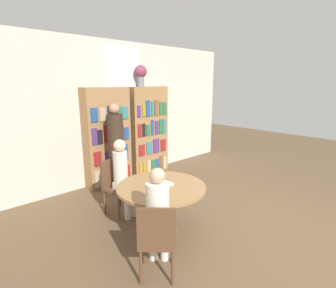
{
  "coord_description": "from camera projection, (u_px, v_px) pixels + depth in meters",
  "views": [
    {
      "loc": [
        -3.29,
        -1.44,
        2.13
      ],
      "look_at": [
        -0.13,
        1.92,
        1.05
      ],
      "focal_mm": 28.0,
      "sensor_mm": 36.0,
      "label": 1
    }
  ],
  "objects": [
    {
      "name": "reading_table",
      "position": [
        161.0,
        193.0,
        3.74
      ],
      "size": [
        1.27,
        1.27,
        0.71
      ],
      "color": "olive",
      "rests_on": "ground_plane"
    },
    {
      "name": "librarian_standing",
      "position": [
        116.0,
        139.0,
        5.01
      ],
      "size": [
        0.3,
        0.57,
        1.76
      ],
      "color": "#332319",
      "rests_on": "ground_plane"
    },
    {
      "name": "open_book_on_table",
      "position": [
        163.0,
        184.0,
        3.72
      ],
      "size": [
        0.24,
        0.18,
        0.03
      ],
      "color": "silver",
      "rests_on": "reading_table"
    },
    {
      "name": "ground_plane",
      "position": [
        267.0,
        237.0,
        3.71
      ],
      "size": [
        16.0,
        16.0,
        0.0
      ],
      "primitive_type": "plane",
      "color": "brown"
    },
    {
      "name": "seated_reader_left",
      "position": [
        123.0,
        174.0,
        4.17
      ],
      "size": [
        0.28,
        0.37,
        1.27
      ],
      "rotation": [
        0.0,
        0.0,
        -2.98
      ],
      "color": "beige",
      "rests_on": "ground_plane"
    },
    {
      "name": "flower_vase",
      "position": [
        141.0,
        73.0,
        5.77
      ],
      "size": [
        0.28,
        0.28,
        0.47
      ],
      "color": "slate",
      "rests_on": "bookshelf_right"
    },
    {
      "name": "chair_left_side",
      "position": [
        115.0,
        183.0,
        4.33
      ],
      "size": [
        0.46,
        0.46,
        0.91
      ],
      "rotation": [
        0.0,
        0.0,
        -2.98
      ],
      "color": "brown",
      "rests_on": "ground_plane"
    },
    {
      "name": "chair_near_camera",
      "position": [
        157.0,
        238.0,
        2.81
      ],
      "size": [
        0.57,
        0.57,
        0.91
      ],
      "rotation": [
        0.0,
        0.0,
        -0.78
      ],
      "color": "brown",
      "rests_on": "ground_plane"
    },
    {
      "name": "bookshelf_right",
      "position": [
        148.0,
        131.0,
        6.19
      ],
      "size": [
        0.98,
        0.34,
        2.05
      ],
      "color": "olive",
      "rests_on": "ground_plane"
    },
    {
      "name": "wall_back",
      "position": [
        123.0,
        111.0,
        5.85
      ],
      "size": [
        6.4,
        0.07,
        3.0
      ],
      "color": "beige",
      "rests_on": "ground_plane"
    },
    {
      "name": "bookshelf_left",
      "position": [
        107.0,
        138.0,
        5.46
      ],
      "size": [
        0.98,
        0.34,
        2.05
      ],
      "color": "olive",
      "rests_on": "ground_plane"
    },
    {
      "name": "seated_reader_right",
      "position": [
        158.0,
        213.0,
        2.94
      ],
      "size": [
        0.41,
        0.41,
        1.25
      ],
      "rotation": [
        0.0,
        0.0,
        -0.78
      ],
      "color": "silver",
      "rests_on": "ground_plane"
    }
  ]
}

